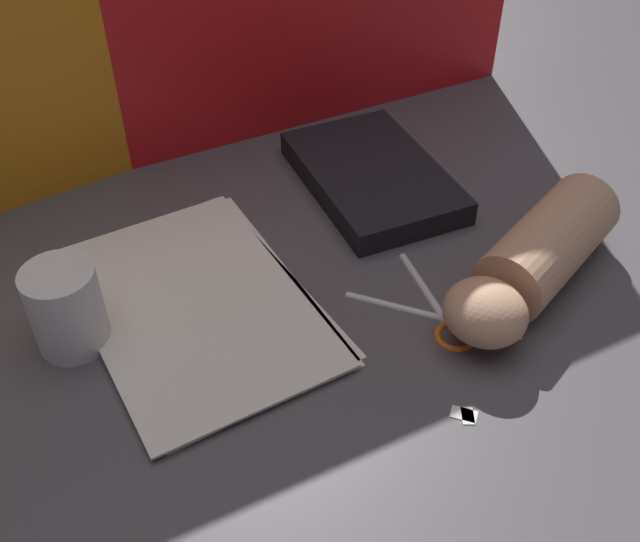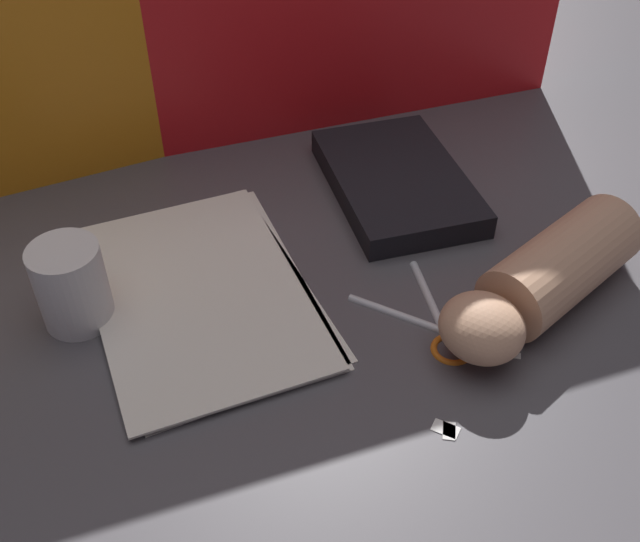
% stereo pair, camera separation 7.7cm
% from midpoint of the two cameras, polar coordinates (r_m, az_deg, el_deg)
% --- Properties ---
extents(ground_plane, '(6.00, 6.00, 0.00)m').
position_cam_midpoint_polar(ground_plane, '(0.80, 0.55, -3.65)').
color(ground_plane, '#4C494F').
extents(backdrop_panel_left, '(0.86, 0.08, 0.40)m').
position_cam_midpoint_polar(backdrop_panel_left, '(0.96, -20.01, 16.33)').
color(backdrop_panel_left, orange).
rests_on(backdrop_panel_left, ground_plane).
extents(paper_stack, '(0.24, 0.34, 0.01)m').
position_cam_midpoint_polar(paper_stack, '(0.83, -6.40, -1.70)').
color(paper_stack, white).
rests_on(paper_stack, ground_plane).
extents(book_closed, '(0.18, 0.26, 0.03)m').
position_cam_midpoint_polar(book_closed, '(0.98, 8.13, 6.69)').
color(book_closed, black).
rests_on(book_closed, ground_plane).
extents(scissors, '(0.12, 0.16, 0.01)m').
position_cam_midpoint_polar(scissors, '(0.81, 11.91, -4.23)').
color(scissors, silver).
rests_on(scissors, ground_plane).
extents(hand_forearm, '(0.29, 0.18, 0.08)m').
position_cam_midpoint_polar(hand_forearm, '(0.83, 19.18, -0.76)').
color(hand_forearm, tan).
rests_on(hand_forearm, ground_plane).
extents(paper_scrap_near, '(0.02, 0.02, 0.00)m').
position_cam_midpoint_polar(paper_scrap_near, '(0.72, 12.90, -11.93)').
color(paper_scrap_near, white).
rests_on(paper_scrap_near, ground_plane).
extents(paper_scrap_mid, '(0.02, 0.02, 0.00)m').
position_cam_midpoint_polar(paper_scrap_mid, '(0.80, 17.01, -6.24)').
color(paper_scrap_mid, white).
rests_on(paper_scrap_mid, ground_plane).
extents(paper_scrap_far, '(0.03, 0.03, 0.00)m').
position_cam_midpoint_polar(paper_scrap_far, '(0.72, 12.64, -11.80)').
color(paper_scrap_far, white).
rests_on(paper_scrap_far, ground_plane).
extents(mug, '(0.07, 0.07, 0.09)m').
position_cam_midpoint_polar(mug, '(0.80, -15.85, -1.18)').
color(mug, white).
rests_on(mug, ground_plane).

